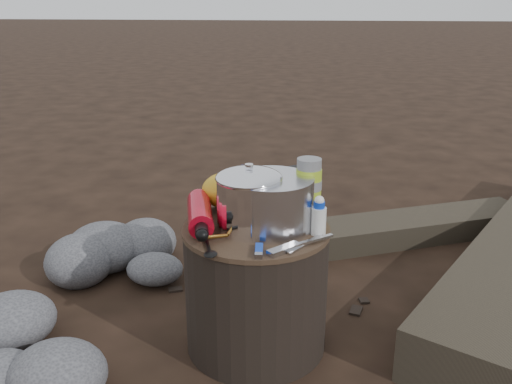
# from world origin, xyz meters

# --- Properties ---
(ground) EXTENTS (60.00, 60.00, 0.00)m
(ground) POSITION_xyz_m (0.00, 0.00, 0.00)
(ground) COLOR black
(ground) RESTS_ON ground
(stump) EXTENTS (0.41, 0.41, 0.38)m
(stump) POSITION_xyz_m (0.00, 0.00, 0.19)
(stump) COLOR black
(stump) RESTS_ON ground
(rock_ring) EXTENTS (0.43, 0.94, 0.19)m
(rock_ring) POSITION_xyz_m (-0.56, 0.11, 0.09)
(rock_ring) COLOR #515156
(rock_ring) RESTS_ON ground
(log_small) EXTENTS (1.16, 0.68, 0.10)m
(log_small) POSITION_xyz_m (0.51, 0.83, 0.05)
(log_small) COLOR #322B21
(log_small) RESTS_ON ground
(foil_windscreen) EXTENTS (0.24, 0.24, 0.14)m
(foil_windscreen) POSITION_xyz_m (0.04, 0.01, 0.45)
(foil_windscreen) COLOR silver
(foil_windscreen) RESTS_ON stump
(camping_pot) EXTENTS (0.18, 0.18, 0.18)m
(camping_pot) POSITION_xyz_m (-0.02, -0.02, 0.46)
(camping_pot) COLOR white
(camping_pot) RESTS_ON stump
(fuel_bottle) EXTENTS (0.14, 0.29, 0.07)m
(fuel_bottle) POSITION_xyz_m (-0.16, 0.00, 0.41)
(fuel_bottle) COLOR red
(fuel_bottle) RESTS_ON stump
(thermos) EXTENTS (0.07, 0.07, 0.18)m
(thermos) POSITION_xyz_m (0.14, 0.07, 0.47)
(thermos) COLOR #A1C227
(thermos) RESTS_ON stump
(travel_mug) EXTENTS (0.09, 0.09, 0.13)m
(travel_mug) POSITION_xyz_m (0.11, 0.13, 0.44)
(travel_mug) COLOR black
(travel_mug) RESTS_ON stump
(stuff_sack) EXTENTS (0.16, 0.13, 0.11)m
(stuff_sack) POSITION_xyz_m (-0.10, 0.14, 0.43)
(stuff_sack) COLOR gold
(stuff_sack) RESTS_ON stump
(food_pouch) EXTENTS (0.10, 0.05, 0.13)m
(food_pouch) POSITION_xyz_m (-0.02, 0.16, 0.44)
(food_pouch) COLOR navy
(food_pouch) RESTS_ON stump
(lighter) EXTENTS (0.03, 0.08, 0.01)m
(lighter) POSITION_xyz_m (0.03, -0.15, 0.38)
(lighter) COLOR #1138B9
(lighter) RESTS_ON stump
(multitool) EXTENTS (0.09, 0.09, 0.01)m
(multitool) POSITION_xyz_m (0.09, -0.14, 0.38)
(multitool) COLOR #B0AFB4
(multitool) RESTS_ON stump
(pot_grabber) EXTENTS (0.12, 0.13, 0.01)m
(pot_grabber) POSITION_xyz_m (0.14, -0.10, 0.38)
(pot_grabber) COLOR #B0AFB4
(pot_grabber) RESTS_ON stump
(spork) EXTENTS (0.07, 0.13, 0.01)m
(spork) POSITION_xyz_m (-0.11, -0.14, 0.38)
(spork) COLOR black
(spork) RESTS_ON stump
(squeeze_bottle) EXTENTS (0.04, 0.04, 0.10)m
(squeeze_bottle) POSITION_xyz_m (0.17, -0.02, 0.42)
(squeeze_bottle) COLOR white
(squeeze_bottle) RESTS_ON stump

